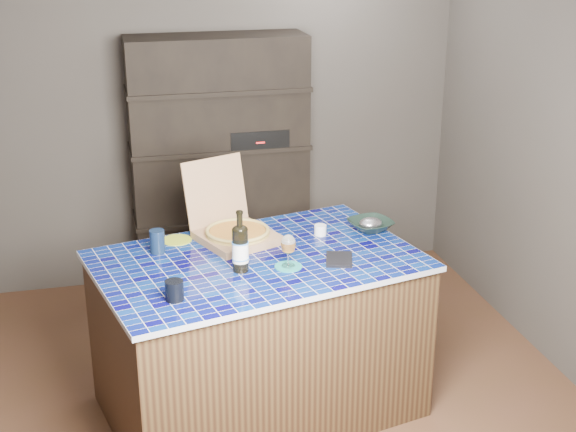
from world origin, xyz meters
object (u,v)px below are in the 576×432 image
object	(u,v)px
wine_glass	(288,245)
dvd_case	(339,259)
mead_bottle	(240,248)
pizza_box	(235,230)
bowl	(371,225)
kitchen_island	(258,335)

from	to	relation	value
wine_glass	dvd_case	distance (m)	0.29
mead_bottle	dvd_case	size ratio (longest dim) A/B	1.71
pizza_box	bowl	distance (m)	0.76
kitchen_island	wine_glass	world-z (taller)	wine_glass
kitchen_island	mead_bottle	xyz separation A→B (m)	(-0.11, -0.13, 0.57)
mead_bottle	kitchen_island	bearing A→B (deg)	49.80
kitchen_island	pizza_box	bearing A→B (deg)	90.70
kitchen_island	mead_bottle	distance (m)	0.59
kitchen_island	bowl	size ratio (longest dim) A/B	7.65
bowl	pizza_box	bearing A→B (deg)	177.41
kitchen_island	wine_glass	bearing A→B (deg)	-61.17
wine_glass	kitchen_island	bearing A→B (deg)	131.73
mead_bottle	wine_glass	size ratio (longest dim) A/B	1.87
kitchen_island	dvd_case	distance (m)	0.61
wine_glass	dvd_case	size ratio (longest dim) A/B	0.91
mead_bottle	dvd_case	xyz separation A→B (m)	(0.51, 0.00, -0.12)
pizza_box	dvd_case	xyz separation A→B (m)	(0.46, -0.40, -0.05)
kitchen_island	dvd_case	xyz separation A→B (m)	(0.40, -0.13, 0.45)
mead_bottle	dvd_case	bearing A→B (deg)	0.46
wine_glass	pizza_box	bearing A→B (deg)	115.00
kitchen_island	pizza_box	distance (m)	0.57
mead_bottle	bowl	world-z (taller)	mead_bottle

